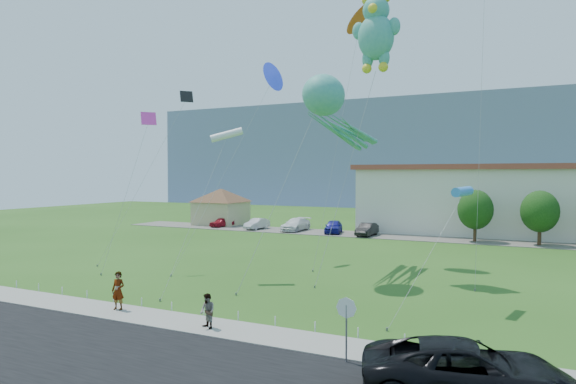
{
  "coord_description": "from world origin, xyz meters",
  "views": [
    {
      "loc": [
        15.85,
        -22.12,
        7.07
      ],
      "look_at": [
        1.11,
        8.0,
        5.9
      ],
      "focal_mm": 32.0,
      "sensor_mm": 36.0,
      "label": 1
    }
  ],
  "objects_px": {
    "parked_car_red": "(222,222)",
    "pedestrian_right": "(207,311)",
    "parked_car_white": "(296,224)",
    "teddy_bear_kite": "(376,31)",
    "pavilion": "(221,203)",
    "parked_car_silver": "(257,224)",
    "stop_sign": "(346,314)",
    "suv": "(468,371)",
    "octopus_kite": "(332,110)",
    "pedestrian_left": "(118,291)",
    "parked_car_black": "(367,229)",
    "parked_car_blue": "(334,227)"
  },
  "relations": [
    {
      "from": "parked_car_red",
      "to": "pedestrian_right",
      "type": "bearing_deg",
      "value": -44.42
    },
    {
      "from": "parked_car_white",
      "to": "teddy_bear_kite",
      "type": "xyz_separation_m",
      "value": [
        16.68,
        -22.39,
        16.12
      ]
    },
    {
      "from": "parked_car_red",
      "to": "parked_car_white",
      "type": "bearing_deg",
      "value": 12.99
    },
    {
      "from": "pavilion",
      "to": "parked_car_silver",
      "type": "bearing_deg",
      "value": -23.78
    },
    {
      "from": "parked_car_red",
      "to": "pavilion",
      "type": "bearing_deg",
      "value": 138.09
    },
    {
      "from": "stop_sign",
      "to": "parked_car_silver",
      "type": "relative_size",
      "value": 0.6
    },
    {
      "from": "suv",
      "to": "parked_car_red",
      "type": "relative_size",
      "value": 1.77
    },
    {
      "from": "pedestrian_right",
      "to": "parked_car_white",
      "type": "height_order",
      "value": "pedestrian_right"
    },
    {
      "from": "parked_car_silver",
      "to": "pedestrian_right",
      "type": "bearing_deg",
      "value": -58.76
    },
    {
      "from": "octopus_kite",
      "to": "suv",
      "type": "bearing_deg",
      "value": -56.58
    },
    {
      "from": "parked_car_red",
      "to": "octopus_kite",
      "type": "bearing_deg",
      "value": -30.94
    },
    {
      "from": "pedestrian_left",
      "to": "parked_car_black",
      "type": "bearing_deg",
      "value": 79.08
    },
    {
      "from": "parked_car_black",
      "to": "octopus_kite",
      "type": "distance_m",
      "value": 25.65
    },
    {
      "from": "parked_car_blue",
      "to": "teddy_bear_kite",
      "type": "xyz_separation_m",
      "value": [
        11.56,
        -22.09,
        16.12
      ]
    },
    {
      "from": "parked_car_white",
      "to": "pedestrian_right",
      "type": "bearing_deg",
      "value": -68.82
    },
    {
      "from": "pedestrian_left",
      "to": "pedestrian_right",
      "type": "relative_size",
      "value": 1.25
    },
    {
      "from": "parked_car_blue",
      "to": "suv",
      "type": "bearing_deg",
      "value": -77.68
    },
    {
      "from": "suv",
      "to": "octopus_kite",
      "type": "bearing_deg",
      "value": 18.67
    },
    {
      "from": "pedestrian_right",
      "to": "parked_car_black",
      "type": "height_order",
      "value": "pedestrian_right"
    },
    {
      "from": "pavilion",
      "to": "stop_sign",
      "type": "bearing_deg",
      "value": -51.56
    },
    {
      "from": "pedestrian_right",
      "to": "parked_car_blue",
      "type": "bearing_deg",
      "value": 127.06
    },
    {
      "from": "pedestrian_left",
      "to": "teddy_bear_kite",
      "type": "height_order",
      "value": "teddy_bear_kite"
    },
    {
      "from": "parked_car_blue",
      "to": "octopus_kite",
      "type": "distance_m",
      "value": 27.43
    },
    {
      "from": "parked_car_silver",
      "to": "octopus_kite",
      "type": "height_order",
      "value": "octopus_kite"
    },
    {
      "from": "parked_car_white",
      "to": "octopus_kite",
      "type": "distance_m",
      "value": 29.73
    },
    {
      "from": "pavilion",
      "to": "pedestrian_left",
      "type": "xyz_separation_m",
      "value": [
        20.53,
        -40.5,
        -1.94
      ]
    },
    {
      "from": "pedestrian_left",
      "to": "parked_car_black",
      "type": "relative_size",
      "value": 0.45
    },
    {
      "from": "parked_car_blue",
      "to": "octopus_kite",
      "type": "xyz_separation_m",
      "value": [
        8.91,
        -23.66,
        10.64
      ]
    },
    {
      "from": "pavilion",
      "to": "suv",
      "type": "relative_size",
      "value": 1.41
    },
    {
      "from": "parked_car_silver",
      "to": "parked_car_white",
      "type": "bearing_deg",
      "value": 9.71
    },
    {
      "from": "pavilion",
      "to": "stop_sign",
      "type": "distance_m",
      "value": 53.9
    },
    {
      "from": "suv",
      "to": "teddy_bear_kite",
      "type": "height_order",
      "value": "teddy_bear_kite"
    },
    {
      "from": "pedestrian_right",
      "to": "parked_car_blue",
      "type": "distance_m",
      "value": 38.89
    },
    {
      "from": "parked_car_silver",
      "to": "parked_car_red",
      "type": "bearing_deg",
      "value": -179.96
    },
    {
      "from": "stop_sign",
      "to": "pedestrian_right",
      "type": "bearing_deg",
      "value": 171.38
    },
    {
      "from": "parked_car_white",
      "to": "pedestrian_left",
      "type": "bearing_deg",
      "value": -76.95
    },
    {
      "from": "pavilion",
      "to": "pedestrian_right",
      "type": "xyz_separation_m",
      "value": [
        26.52,
        -41.15,
        -2.14
      ]
    },
    {
      "from": "stop_sign",
      "to": "parked_car_black",
      "type": "distance_m",
      "value": 39.82
    },
    {
      "from": "suv",
      "to": "octopus_kite",
      "type": "distance_m",
      "value": 22.64
    },
    {
      "from": "suv",
      "to": "parked_car_white",
      "type": "distance_m",
      "value": 47.8
    },
    {
      "from": "parked_car_silver",
      "to": "parked_car_black",
      "type": "bearing_deg",
      "value": 2.29
    },
    {
      "from": "parked_car_black",
      "to": "parked_car_red",
      "type": "bearing_deg",
      "value": 177.77
    },
    {
      "from": "parked_car_blue",
      "to": "parked_car_silver",
      "type": "bearing_deg",
      "value": 166.96
    },
    {
      "from": "parked_car_white",
      "to": "parked_car_blue",
      "type": "xyz_separation_m",
      "value": [
        5.12,
        -0.29,
        -0.0
      ]
    },
    {
      "from": "pedestrian_left",
      "to": "stop_sign",
      "type": "bearing_deg",
      "value": -15.53
    },
    {
      "from": "parked_car_white",
      "to": "parked_car_blue",
      "type": "height_order",
      "value": "same"
    },
    {
      "from": "teddy_bear_kite",
      "to": "parked_car_red",
      "type": "bearing_deg",
      "value": 140.89
    },
    {
      "from": "pavilion",
      "to": "parked_car_white",
      "type": "bearing_deg",
      "value": -12.71
    },
    {
      "from": "pedestrian_right",
      "to": "parked_car_silver",
      "type": "distance_m",
      "value": 42.23
    },
    {
      "from": "parked_car_black",
      "to": "pedestrian_left",
      "type": "bearing_deg",
      "value": -92.11
    }
  ]
}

